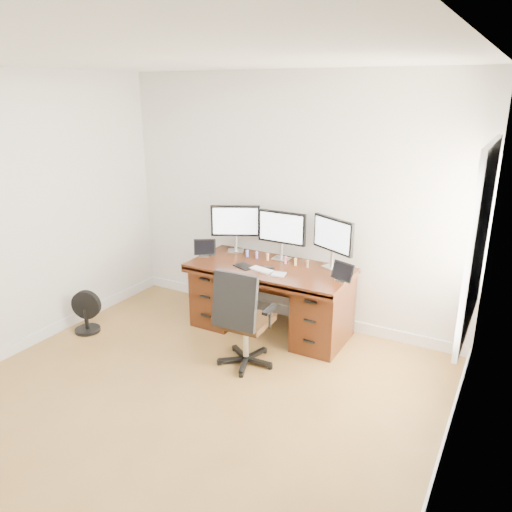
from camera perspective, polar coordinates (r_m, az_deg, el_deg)
The scene contains 21 objects.
ground at distance 4.23m, azimuth -10.41°, elevation -18.15°, with size 4.50×4.50×0.00m, color olive.
back_wall at distance 5.43m, azimuth 3.85°, elevation 6.21°, with size 4.00×0.10×2.70m, color white.
right_wall at distance 2.92m, azimuth 21.72°, elevation -6.13°, with size 0.10×4.50×2.70m.
desk at distance 5.36m, azimuth 1.72°, elevation -4.58°, with size 1.70×0.80×0.75m.
office_chair at distance 4.73m, azimuth -1.45°, elevation -8.97°, with size 0.56×0.54×0.98m.
floor_fan at distance 5.70m, azimuth -18.89°, elevation -6.11°, with size 0.32×0.27×0.47m.
monitor_left at distance 5.61m, azimuth -2.37°, elevation 3.84°, with size 0.51×0.28×0.53m.
monitor_center at distance 5.34m, azimuth 2.96°, elevation 3.08°, with size 0.55×0.14×0.53m.
monitor_right at distance 5.12m, azimuth 8.79°, elevation 2.21°, with size 0.51×0.28×0.53m.
tablet_left at distance 5.53m, azimuth -5.92°, elevation 0.85°, with size 0.24×0.19×0.19m.
tablet_right at distance 4.84m, azimuth 9.82°, elevation -1.93°, with size 0.25×0.14×0.19m.
keyboard at distance 5.09m, azimuth 0.61°, elevation -1.58°, with size 0.25×0.11×0.01m, color white.
trackpad at distance 4.98m, azimuth 2.59°, elevation -2.09°, with size 0.14×0.14×0.01m, color #BABDC2.
drawing_tablet at distance 5.19m, azimuth -1.35°, elevation -1.19°, with size 0.22×0.14×0.01m, color black.
phone at distance 5.16m, azimuth 1.44°, elevation -1.31°, with size 0.12×0.06×0.01m, color black.
figurine_blue at distance 5.48m, azimuth -1.00°, elevation 0.36°, with size 0.03×0.03×0.08m.
figurine_purple at distance 5.43m, azimuth 0.10°, elevation 0.17°, with size 0.03×0.03×0.08m.
figurine_orange at distance 5.37m, azimuth 1.35°, elevation -0.05°, with size 0.03×0.03×0.08m.
figurine_pink at distance 5.28m, azimuth 3.40°, elevation -0.41°, with size 0.03×0.03×0.08m.
figurine_yellow at distance 5.23m, azimuth 4.54°, elevation -0.60°, with size 0.03×0.03×0.08m.
figurine_brown at distance 5.18m, azimuth 5.90°, elevation -0.84°, with size 0.03×0.03×0.08m.
Camera 1 is at (2.25, -2.56, 2.50)m, focal length 35.00 mm.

